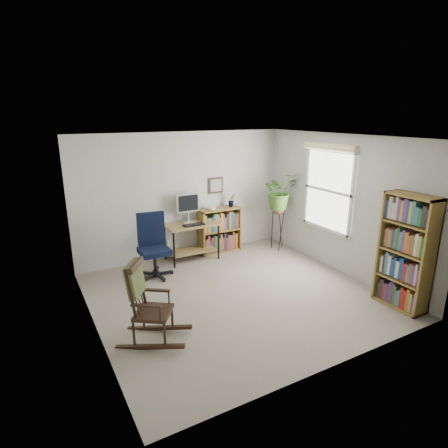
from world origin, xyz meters
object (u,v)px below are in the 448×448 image
desk (192,242)px  office_chair (154,246)px  low_bookshelf (220,230)px  tall_bookshelf (406,252)px  rocking_chair (153,302)px

desk → office_chair: office_chair is taller
office_chair → low_bookshelf: office_chair is taller
low_bookshelf → tall_bookshelf: 3.51m
desk → tall_bookshelf: size_ratio=0.59×
desk → low_bookshelf: bearing=10.1°
office_chair → tall_bookshelf: tall_bookshelf is taller
desk → tall_bookshelf: 3.70m
low_bookshelf → tall_bookshelf: (1.23, -3.26, 0.38)m
tall_bookshelf → low_bookshelf: bearing=110.7°
desk → rocking_chair: bearing=-124.1°
office_chair → rocking_chair: office_chair is taller
rocking_chair → office_chair: bearing=16.5°
desk → office_chair: (-0.89, -0.43, 0.20)m
desk → tall_bookshelf: bearing=-58.7°
low_bookshelf → tall_bookshelf: size_ratio=0.54×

